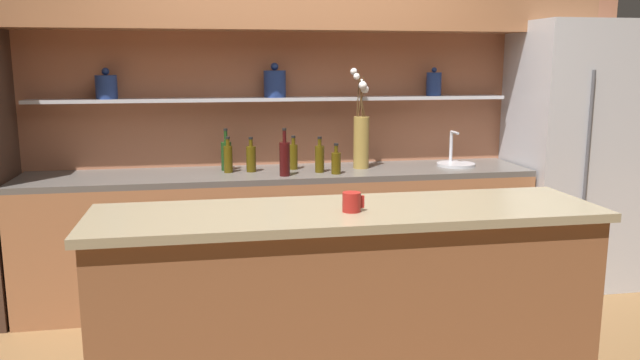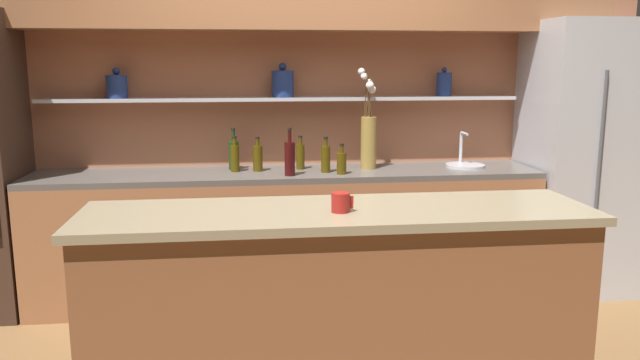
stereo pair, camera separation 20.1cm
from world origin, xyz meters
TOP-DOWN VIEW (x-y plane):
  - back_wall_unit at (-0.00, 1.53)m, footprint 5.20×0.44m
  - back_counter_unit at (-0.11, 1.24)m, footprint 3.51×0.62m
  - island_counter at (0.00, -0.36)m, footprint 2.29×0.61m
  - refrigerator at (2.13, 1.20)m, footprint 0.94×0.73m
  - flower_vase at (0.46, 1.27)m, footprint 0.13×0.16m
  - sink_fixture at (1.17, 1.25)m, footprint 0.28×0.28m
  - bottle_oil_0 at (-0.32, 1.26)m, footprint 0.07×0.07m
  - bottle_oil_1 at (0.14, 1.15)m, footprint 0.06×0.06m
  - bottle_wine_2 at (-0.11, 1.06)m, footprint 0.07×0.07m
  - bottle_sauce_3 at (-0.49, 1.42)m, footprint 0.05×0.05m
  - bottle_wine_4 at (-0.49, 1.35)m, footprint 0.07×0.07m
  - bottle_oil_5 at (0.24, 1.07)m, footprint 0.06×0.06m
  - bottle_oil_6 at (-0.48, 1.25)m, footprint 0.06×0.06m
  - bottle_oil_7 at (-0.02, 1.30)m, footprint 0.06×0.06m
  - coffee_mug at (-0.00, -0.42)m, footprint 0.10×0.08m

SIDE VIEW (x-z plane):
  - back_counter_unit at x=-0.11m, z-range 0.00..0.92m
  - island_counter at x=0.00m, z-range 0.00..1.02m
  - sink_fixture at x=1.17m, z-range 0.82..1.07m
  - refrigerator at x=2.13m, z-range 0.00..1.96m
  - bottle_sauce_3 at x=-0.49m, z-range 0.91..1.07m
  - bottle_oil_5 at x=0.24m, z-range 0.90..1.10m
  - bottle_oil_0 at x=-0.32m, z-range 0.89..1.14m
  - bottle_oil_7 at x=-0.02m, z-range 0.90..1.14m
  - bottle_oil_1 at x=0.14m, z-range 0.90..1.14m
  - bottle_oil_6 at x=-0.48m, z-range 0.90..1.14m
  - bottle_wine_4 at x=-0.49m, z-range 0.88..1.17m
  - bottle_wine_2 at x=-0.11m, z-range 0.88..1.20m
  - coffee_mug at x=0.00m, z-range 1.02..1.11m
  - flower_vase at x=0.46m, z-range 0.81..1.52m
  - back_wall_unit at x=0.00m, z-range 0.25..2.85m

